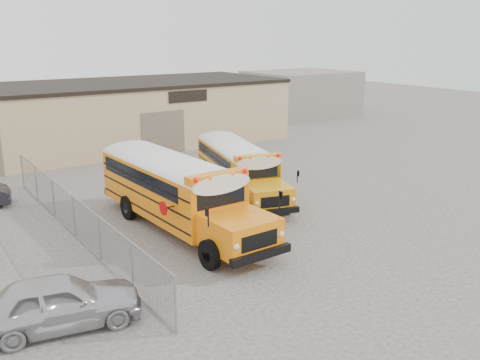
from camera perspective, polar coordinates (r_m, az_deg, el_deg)
ground at (r=23.10m, az=-0.44°, el=-5.25°), size 120.00×120.00×0.00m
warehouse at (r=40.24m, az=-16.56°, el=6.52°), size 30.20×10.20×4.67m
chainlink_fence at (r=23.00m, az=-17.31°, el=-3.69°), size 0.07×18.07×1.81m
distant_building_right at (r=55.62m, az=6.51°, el=9.17°), size 10.00×8.00×4.40m
school_bus_left at (r=28.61m, az=-13.34°, el=2.20°), size 3.35×10.82×3.14m
school_bus_right at (r=32.92m, az=-3.28°, el=3.83°), size 4.53×9.46×2.69m
tarp_bundle at (r=22.62m, az=-3.24°, el=-3.39°), size 1.38×1.30×1.70m
car_silver at (r=16.36m, az=-18.82°, el=-12.24°), size 4.89×2.70×1.58m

